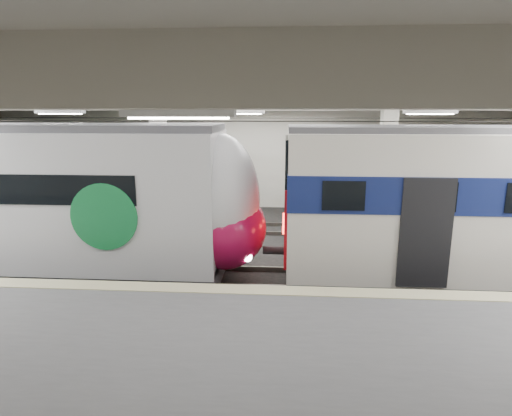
{
  "coord_description": "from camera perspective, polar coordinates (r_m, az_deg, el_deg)",
  "views": [
    {
      "loc": [
        1.51,
        -12.06,
        4.99
      ],
      "look_at": [
        0.6,
        1.0,
        2.0
      ],
      "focal_mm": 30.0,
      "sensor_mm": 36.0,
      "label": 1
    }
  ],
  "objects": [
    {
      "name": "far_train",
      "position": [
        20.16,
        -24.28,
        3.93
      ],
      "size": [
        13.63,
        2.8,
        4.37
      ],
      "rotation": [
        0.0,
        0.0,
        0.0
      ],
      "color": "silver",
      "rests_on": "ground"
    },
    {
      "name": "station_hall",
      "position": [
        10.58,
        -4.26,
        3.33
      ],
      "size": [
        36.0,
        24.0,
        5.75
      ],
      "color": "black",
      "rests_on": "ground"
    },
    {
      "name": "modern_emu",
      "position": [
        14.26,
        -26.03,
        0.54
      ],
      "size": [
        14.39,
        2.97,
        4.61
      ],
      "color": "silver",
      "rests_on": "ground"
    }
  ]
}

